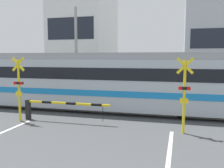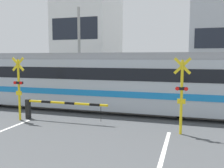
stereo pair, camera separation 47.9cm
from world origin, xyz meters
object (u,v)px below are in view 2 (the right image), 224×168
Objects in this scene: commuter_train at (85,79)px; crossing_barrier_far at (161,94)px; crossing_signal_right at (182,92)px; pedestrian at (132,83)px; crossing_barrier_near at (50,106)px; crossing_signal_left at (19,86)px.

crossing_barrier_far is (4.22, 2.70, -1.05)m from commuter_train.
crossing_signal_right reaches higher than pedestrian.
pedestrian reaches higher than crossing_barrier_near.
crossing_barrier_far is at bearing 103.20° from crossing_signal_right.
pedestrian is (3.38, 10.05, -0.78)m from crossing_signal_left.
crossing_barrier_near is at bearing -101.31° from pedestrian.
crossing_signal_right reaches higher than crossing_barrier_near.
crossing_barrier_near is (-0.53, -3.08, -1.05)m from commuter_train.
crossing_barrier_near is at bearing -99.78° from commuter_train.
commuter_train reaches higher than crossing_signal_left.
crossing_barrier_far is at bearing 32.62° from commuter_train.
commuter_train is 4.13× the size of crossing_barrier_near.
crossing_signal_right is at bearing -31.42° from commuter_train.
commuter_train is at bearing -102.01° from pedestrian.
crossing_barrier_near is at bearing 176.44° from crossing_signal_right.
crossing_signal_right is (1.45, -6.16, 0.98)m from crossing_barrier_far.
pedestrian is (1.40, 6.59, -0.85)m from commuter_train.
commuter_train is 5.81× the size of crossing_signal_right.
crossing_barrier_near and crossing_barrier_far have the same top height.
crossing_signal_right is (6.20, -0.39, 0.98)m from crossing_barrier_near.
commuter_train is 4.13× the size of crossing_barrier_far.
crossing_signal_right is at bearing -76.80° from crossing_barrier_far.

